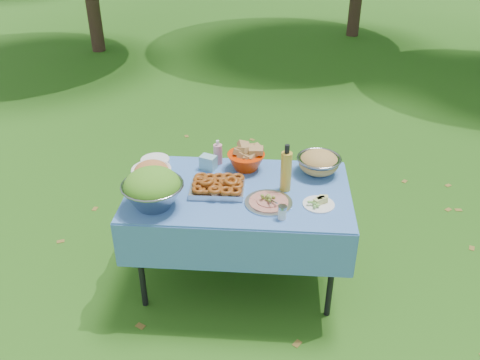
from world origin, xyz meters
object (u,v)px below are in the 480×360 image
Objects in this scene: bread_bowl at (246,157)px; oil_bottle at (286,168)px; plate_stack at (155,162)px; charcuterie_platter at (269,199)px; picnic_table at (239,236)px; pasta_bowl_steel at (319,162)px; salad_bowl at (152,189)px.

oil_bottle is (0.27, -0.26, 0.08)m from bread_bowl.
charcuterie_platter reaches higher than plate_stack.
plate_stack is at bearing 155.04° from picnic_table.
pasta_bowl_steel reaches higher than picnic_table.
salad_bowl reaches higher than plate_stack.
picnic_table is 0.63m from oil_bottle.
pasta_bowl_steel is at bearing 46.64° from oil_bottle.
charcuterie_platter is (0.82, -0.44, 0.01)m from plate_stack.
salad_bowl is 1.26× the size of charcuterie_platter.
salad_bowl is at bearing -154.59° from pasta_bowl_steel.
picnic_table is at bearing 143.66° from charcuterie_platter.
salad_bowl reaches higher than bread_bowl.
plate_stack is 0.67× the size of charcuterie_platter.
bread_bowl is at bearing 111.37° from charcuterie_platter.
pasta_bowl_steel is 0.54m from charcuterie_platter.
salad_bowl is 1.16m from pasta_bowl_steel.
bread_bowl is 0.39m from oil_bottle.
bread_bowl is (0.65, 0.00, 0.06)m from plate_stack.
bread_bowl is at bearing 177.84° from pasta_bowl_steel.
oil_bottle reaches higher than bread_bowl.
salad_bowl is at bearing -136.44° from bread_bowl.
picnic_table is at bearing -153.30° from pasta_bowl_steel.
salad_bowl is at bearing -173.58° from charcuterie_platter.
salad_bowl is 0.75m from bread_bowl.
pasta_bowl_steel is 0.92× the size of oil_bottle.
oil_bottle reaches higher than picnic_table.
oil_bottle is at bearing 4.92° from picnic_table.
picnic_table is 4.81× the size of charcuterie_platter.
plate_stack reaches higher than picnic_table.
plate_stack is 0.93m from charcuterie_platter.
picnic_table is at bearing 24.03° from salad_bowl.
picnic_table is at bearing -175.08° from oil_bottle.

